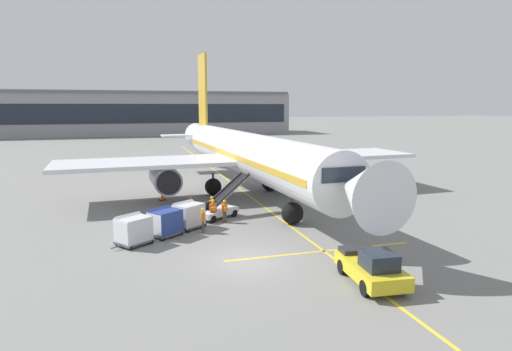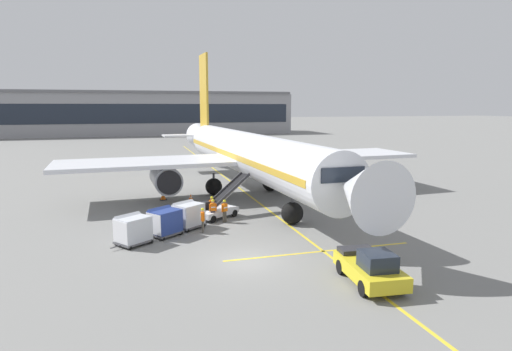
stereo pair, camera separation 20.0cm
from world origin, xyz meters
name	(u,v)px [view 2 (the right image)]	position (x,y,z in m)	size (l,w,h in m)	color
ground_plane	(245,262)	(0.00, 0.00, 0.00)	(600.00, 600.00, 0.00)	slate
parked_airplane	(246,154)	(4.74, 17.94, 4.06)	(35.25, 45.58, 15.50)	silver
belt_loader	(219,206)	(0.49, 10.02, 0.90)	(5.00, 3.98, 3.23)	silver
baggage_cart_lead	(188,214)	(-2.22, 7.70, 1.00)	(2.67, 2.48, 1.91)	#515156
baggage_cart_second	(164,221)	(-3.99, 6.28, 1.00)	(2.67, 2.48, 1.91)	#515156
baggage_cart_third	(133,229)	(-6.05, 4.95, 1.00)	(2.67, 2.48, 1.91)	#515156
pushback_tug	(370,268)	(5.14, -4.63, 0.83)	(2.48, 4.57, 1.83)	gold
ground_crew_by_loader	(225,209)	(0.61, 8.49, 1.00)	(0.51, 0.39, 1.74)	#514C42
ground_crew_by_carts	(212,206)	(-0.08, 9.95, 1.00)	(0.56, 0.32, 1.74)	#333847
ground_crew_marshaller	(213,209)	(-0.20, 8.90, 1.00)	(0.57, 0.26, 1.74)	#333847
ground_crew_wingwalker	(203,218)	(-1.38, 6.35, 1.00)	(0.28, 0.57, 1.74)	#514C42
safety_cone_engine_keepout	(163,196)	(-3.27, 17.88, 0.35)	(0.64, 0.64, 0.72)	black
safety_cone_wingtip	(191,198)	(-0.88, 16.47, 0.33)	(0.60, 0.60, 0.68)	black
apron_guidance_line_lead_in	(250,196)	(4.97, 17.16, 0.00)	(0.20, 110.00, 0.01)	yellow
apron_guidance_line_stop_bar	(320,251)	(4.78, 0.41, 0.00)	(12.00, 0.20, 0.01)	yellow
terminal_building	(106,113)	(-13.11, 116.38, 6.46)	(112.15, 20.11, 13.02)	#939399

